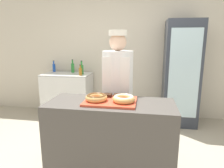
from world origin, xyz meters
TOP-DOWN VIEW (x-y plane):
  - wall_back at (0.00, 2.13)m, footprint 8.00×0.06m
  - display_counter at (0.00, 0.00)m, footprint 1.37×0.57m
  - serving_tray at (0.00, 0.00)m, footprint 0.55×0.41m
  - donut_chocolate_glaze at (-0.15, -0.03)m, footprint 0.23×0.23m
  - donut_light_glaze at (0.15, -0.03)m, footprint 0.23×0.23m
  - brownie_back_left at (-0.06, 0.13)m, footprint 0.09×0.09m
  - brownie_back_right at (0.06, 0.13)m, footprint 0.09×0.09m
  - baker_person at (0.00, 0.54)m, footprint 0.40×0.40m
  - beverage_fridge at (1.00, 1.77)m, footprint 0.62×0.60m
  - chest_freezer at (-1.22, 1.78)m, footprint 0.96×0.57m
  - bottle_amber at (-0.88, 1.63)m, footprint 0.06×0.06m
  - bottle_green at (-0.89, 1.75)m, footprint 0.07×0.07m
  - bottle_blue at (-1.59, 1.98)m, footprint 0.06×0.06m
  - bottle_green_b at (-1.15, 1.94)m, footprint 0.07×0.07m

SIDE VIEW (x-z plane):
  - chest_freezer at x=-1.22m, z-range 0.00..0.90m
  - display_counter at x=0.00m, z-range 0.00..0.91m
  - baker_person at x=0.00m, z-range 0.04..1.73m
  - serving_tray at x=0.00m, z-range 0.91..0.93m
  - brownie_back_left at x=-0.06m, z-range 0.93..0.96m
  - brownie_back_right at x=0.06m, z-range 0.93..0.96m
  - beverage_fridge at x=1.00m, z-range 0.00..1.91m
  - donut_chocolate_glaze at x=-0.15m, z-range 0.94..1.00m
  - donut_light_glaze at x=0.15m, z-range 0.94..1.00m
  - bottle_amber at x=-0.88m, z-range 0.87..1.08m
  - bottle_blue at x=-1.59m, z-range 0.87..1.11m
  - bottle_green at x=-0.89m, z-range 0.87..1.14m
  - bottle_green_b at x=-1.15m, z-range 0.87..1.14m
  - wall_back at x=0.00m, z-range 0.00..2.70m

